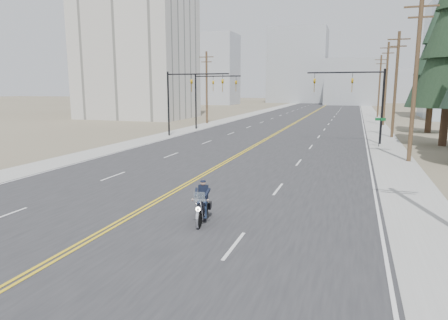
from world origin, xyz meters
The scene contains 21 objects.
ground_plane centered at (0.00, 0.00, 0.00)m, with size 400.00×400.00×0.00m, color #776D56.
road centered at (0.00, 70.00, 0.01)m, with size 20.00×200.00×0.01m, color #303033.
sidewalk_left centered at (-11.50, 70.00, 0.01)m, with size 3.00×200.00×0.01m, color #A5A5A0.
sidewalk_right centered at (11.50, 70.00, 0.01)m, with size 3.00×200.00×0.01m, color #A5A5A0.
traffic_mast_left centered at (-8.98, 32.00, 4.94)m, with size 7.10×0.26×7.00m.
traffic_mast_right centered at (8.98, 32.00, 4.94)m, with size 7.10×0.26×7.00m.
traffic_mast_far centered at (-9.31, 40.00, 4.87)m, with size 6.10×0.26×7.00m.
street_sign centered at (10.80, 30.00, 1.80)m, with size 0.90×0.06×2.62m.
utility_pole_b centered at (12.50, 23.00, 5.98)m, with size 2.20×0.30×11.50m.
utility_pole_c centered at (12.50, 38.00, 5.73)m, with size 2.20×0.30×11.00m.
utility_pole_d centered at (12.50, 53.00, 5.98)m, with size 2.20×0.30×11.50m.
utility_pole_e centered at (12.50, 70.00, 5.73)m, with size 2.20×0.30×11.00m.
utility_pole_left centered at (-12.50, 48.00, 5.48)m, with size 2.20×0.30×10.50m.
apartment_block centered at (-28.00, 55.00, 15.00)m, with size 18.00×14.00×30.00m, color silver.
haze_bldg_a centered at (-35.00, 115.00, 11.00)m, with size 14.00×12.00×22.00m, color #B7BCC6.
haze_bldg_b centered at (8.00, 125.00, 7.00)m, with size 18.00×14.00×14.00m, color #ADB2B7.
haze_bldg_d centered at (-12.00, 140.00, 13.00)m, with size 20.00×15.00×26.00m, color #ADB2B7.
haze_bldg_e centered at (25.00, 150.00, 6.00)m, with size 14.00×14.00×12.00m, color #B7BCC6.
haze_bldg_f centered at (-50.00, 130.00, 8.00)m, with size 12.00×12.00×16.00m, color #ADB2B7.
motorcyclist centered at (3.06, 6.02, 0.82)m, with size 0.90×2.11×1.64m, color black, non-canonical shape.
conifer_far centered at (16.94, 44.36, 8.65)m, with size 5.63×5.63×15.08m.
Camera 1 is at (8.64, -8.18, 5.26)m, focal length 32.00 mm.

